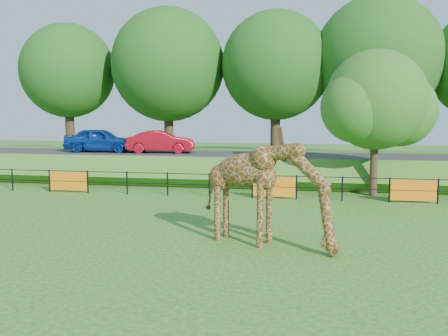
{
  "coord_description": "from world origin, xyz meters",
  "views": [
    {
      "loc": [
        4.63,
        -14.32,
        4.04
      ],
      "look_at": [
        1.64,
        2.65,
        2.0
      ],
      "focal_mm": 40.0,
      "sensor_mm": 36.0,
      "label": 1
    }
  ],
  "objects_px": {
    "car_red": "(161,142)",
    "visitor": "(268,178)",
    "car_blue": "(100,140)",
    "tree_east": "(378,104)",
    "giraffe": "(269,194)"
  },
  "relations": [
    {
      "from": "visitor",
      "to": "tree_east",
      "type": "bearing_deg",
      "value": -162.98
    },
    {
      "from": "giraffe",
      "to": "visitor",
      "type": "relative_size",
      "value": 3.18
    },
    {
      "from": "visitor",
      "to": "car_blue",
      "type": "bearing_deg",
      "value": -4.62
    },
    {
      "from": "car_blue",
      "to": "tree_east",
      "type": "xyz_separation_m",
      "value": [
        15.82,
        -4.95,
        2.13
      ]
    },
    {
      "from": "visitor",
      "to": "tree_east",
      "type": "distance_m",
      "value": 6.18
    },
    {
      "from": "giraffe",
      "to": "visitor",
      "type": "xyz_separation_m",
      "value": [
        -0.85,
        9.72,
        -0.87
      ]
    },
    {
      "from": "car_red",
      "to": "visitor",
      "type": "distance_m",
      "value": 8.51
    },
    {
      "from": "car_blue",
      "to": "car_red",
      "type": "height_order",
      "value": "car_blue"
    },
    {
      "from": "car_red",
      "to": "visitor",
      "type": "bearing_deg",
      "value": -131.83
    },
    {
      "from": "giraffe",
      "to": "visitor",
      "type": "height_order",
      "value": "giraffe"
    },
    {
      "from": "car_blue",
      "to": "car_red",
      "type": "relative_size",
      "value": 1.07
    },
    {
      "from": "giraffe",
      "to": "visitor",
      "type": "bearing_deg",
      "value": 117.75
    },
    {
      "from": "visitor",
      "to": "tree_east",
      "type": "height_order",
      "value": "tree_east"
    },
    {
      "from": "car_red",
      "to": "tree_east",
      "type": "bearing_deg",
      "value": -119.84
    },
    {
      "from": "giraffe",
      "to": "car_blue",
      "type": "xyz_separation_m",
      "value": [
        -11.65,
        14.49,
        0.59
      ]
    }
  ]
}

